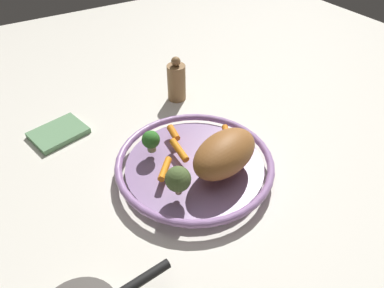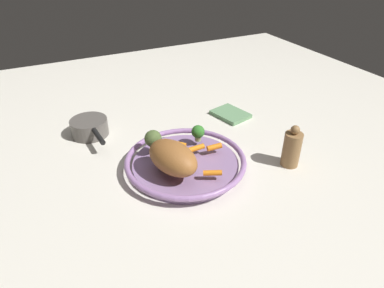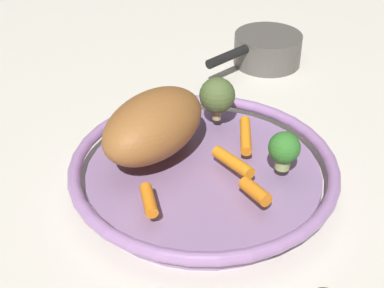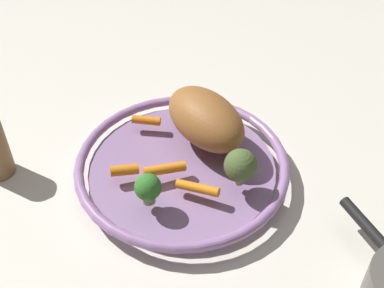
# 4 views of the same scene
# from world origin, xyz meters

# --- Properties ---
(ground_plane) EXTENTS (2.28, 2.28, 0.00)m
(ground_plane) POSITION_xyz_m (0.00, 0.00, 0.00)
(ground_plane) COLOR silver
(serving_bowl) EXTENTS (0.35, 0.35, 0.04)m
(serving_bowl) POSITION_xyz_m (0.00, 0.00, 0.02)
(serving_bowl) COLOR #8E709E
(serving_bowl) RESTS_ON ground_plane
(roast_chicken_piece) EXTENTS (0.18, 0.14, 0.08)m
(roast_chicken_piece) POSITION_xyz_m (0.04, -0.05, 0.08)
(roast_chicken_piece) COLOR #975D2D
(roast_chicken_piece) RESTS_ON serving_bowl
(baby_carrot_right) EXTENTS (0.04, 0.05, 0.02)m
(baby_carrot_right) POSITION_xyz_m (0.11, 0.03, 0.05)
(baby_carrot_right) COLOR orange
(baby_carrot_right) RESTS_ON serving_bowl
(baby_carrot_near_rim) EXTENTS (0.06, 0.06, 0.02)m
(baby_carrot_near_rim) POSITION_xyz_m (-0.07, 0.00, 0.05)
(baby_carrot_near_rim) COLOR orange
(baby_carrot_near_rim) RESTS_ON serving_bowl
(baby_carrot_center) EXTENTS (0.02, 0.07, 0.02)m
(baby_carrot_center) POSITION_xyz_m (-0.02, 0.03, 0.05)
(baby_carrot_center) COLOR orange
(baby_carrot_center) RESTS_ON serving_bowl
(baby_carrot_left) EXTENTS (0.02, 0.05, 0.02)m
(baby_carrot_left) POSITION_xyz_m (0.00, 0.09, 0.05)
(baby_carrot_left) COLOR orange
(baby_carrot_left) RESTS_ON serving_bowl
(broccoli_floret_small) EXTENTS (0.04, 0.04, 0.05)m
(broccoli_floret_small) POSITION_xyz_m (-0.07, 0.07, 0.07)
(broccoli_floret_small) COLOR #97AA66
(broccoli_floret_small) RESTS_ON serving_bowl
(broccoli_floret_large) EXTENTS (0.05, 0.05, 0.06)m
(broccoli_floret_large) POSITION_xyz_m (-0.08, -0.07, 0.08)
(broccoli_floret_large) COLOR tan
(broccoli_floret_large) RESTS_ON serving_bowl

